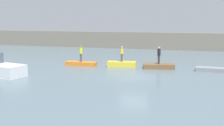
% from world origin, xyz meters
% --- Properties ---
extents(ground_plane, '(120.00, 120.00, 0.00)m').
position_xyz_m(ground_plane, '(0.00, 0.00, 0.00)').
color(ground_plane, slate).
extents(embankment_wall, '(80.00, 1.20, 2.83)m').
position_xyz_m(embankment_wall, '(0.00, 22.30, 1.42)').
color(embankment_wall, gray).
rests_on(embankment_wall, ground_plane).
extents(rowboat_orange, '(3.46, 1.00, 0.42)m').
position_xyz_m(rowboat_orange, '(-6.65, 3.93, 0.21)').
color(rowboat_orange, orange).
rests_on(rowboat_orange, ground_plane).
extents(rowboat_yellow, '(3.19, 1.50, 0.53)m').
position_xyz_m(rowboat_yellow, '(-2.20, 4.53, 0.26)').
color(rowboat_yellow, gold).
rests_on(rowboat_yellow, ground_plane).
extents(rowboat_brown, '(3.35, 1.86, 0.49)m').
position_xyz_m(rowboat_brown, '(1.76, 4.31, 0.24)').
color(rowboat_brown, brown).
rests_on(rowboat_brown, ground_plane).
extents(rowboat_grey, '(2.67, 1.27, 0.40)m').
position_xyz_m(rowboat_grey, '(6.72, 4.07, 0.20)').
color(rowboat_grey, gray).
rests_on(rowboat_grey, ground_plane).
extents(person_dark_shirt, '(0.32, 0.32, 1.79)m').
position_xyz_m(person_dark_shirt, '(1.76, 4.31, 1.49)').
color(person_dark_shirt, '#38332D').
rests_on(person_dark_shirt, rowboat_brown).
extents(person_yellow_shirt, '(0.32, 0.32, 1.66)m').
position_xyz_m(person_yellow_shirt, '(-2.20, 4.53, 1.46)').
color(person_yellow_shirt, '#4C4C56').
rests_on(person_yellow_shirt, rowboat_yellow).
extents(person_hiviz_shirt, '(0.32, 0.32, 1.78)m').
position_xyz_m(person_hiviz_shirt, '(-6.65, 3.93, 1.41)').
color(person_hiviz_shirt, '#4C4C56').
rests_on(person_hiviz_shirt, rowboat_orange).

